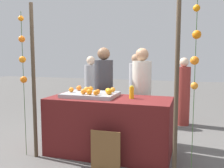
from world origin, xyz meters
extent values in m
plane|color=#565451|center=(0.00, 0.00, 0.00)|extent=(24.00, 24.00, 0.00)
cube|color=#5B1919|center=(0.00, 0.00, 0.45)|extent=(1.91, 0.84, 0.90)
cube|color=#9EA0A5|center=(-0.32, 0.03, 0.93)|extent=(0.84, 0.61, 0.06)
sphere|color=orange|center=(-0.17, -0.05, 1.00)|extent=(0.07, 0.07, 0.07)
sphere|color=orange|center=(-0.15, -0.18, 1.00)|extent=(0.08, 0.08, 0.08)
sphere|color=orange|center=(-0.40, 0.23, 1.00)|extent=(0.08, 0.08, 0.08)
sphere|color=orange|center=(-0.65, 0.00, 1.00)|extent=(0.08, 0.08, 0.08)
sphere|color=orange|center=(-0.42, 0.08, 1.00)|extent=(0.09, 0.09, 0.09)
sphere|color=orange|center=(-0.26, -0.16, 1.00)|extent=(0.09, 0.09, 0.09)
sphere|color=orange|center=(-0.37, -0.15, 1.00)|extent=(0.08, 0.08, 0.08)
sphere|color=orange|center=(-0.61, 0.20, 1.00)|extent=(0.09, 0.09, 0.09)
sphere|color=orange|center=(0.02, -0.06, 1.00)|extent=(0.09, 0.09, 0.09)
sphere|color=orange|center=(-0.42, 0.16, 1.00)|extent=(0.08, 0.08, 0.08)
sphere|color=orange|center=(-0.01, 0.21, 1.00)|extent=(0.08, 0.08, 0.08)
sphere|color=orange|center=(-0.03, 0.03, 1.00)|extent=(0.09, 0.09, 0.09)
cylinder|color=#ECA416|center=(0.35, 0.04, 0.99)|extent=(0.07, 0.07, 0.18)
cylinder|color=yellow|center=(0.35, 0.04, 1.09)|extent=(0.04, 0.04, 0.02)
cube|color=brown|center=(0.14, -0.59, 0.27)|extent=(0.42, 0.01, 0.56)
cube|color=black|center=(0.14, -0.57, 0.27)|extent=(0.39, 0.02, 0.54)
cylinder|color=#333338|center=(-0.33, 0.68, 0.74)|extent=(0.34, 0.34, 1.47)
sphere|color=brown|center=(-0.33, 0.68, 1.58)|extent=(0.23, 0.23, 0.23)
cylinder|color=beige|center=(0.38, 0.72, 0.73)|extent=(0.34, 0.34, 1.46)
sphere|color=#A87A59|center=(0.38, 0.72, 1.57)|extent=(0.23, 0.23, 0.23)
cylinder|color=maroon|center=(1.05, 2.09, 0.65)|extent=(0.30, 0.30, 1.30)
sphere|color=beige|center=(1.05, 2.09, 1.41)|extent=(0.20, 0.20, 0.20)
cylinder|color=#99999E|center=(-1.05, 1.83, 0.67)|extent=(0.31, 0.31, 1.33)
sphere|color=beige|center=(-1.05, 1.83, 1.43)|extent=(0.21, 0.21, 0.21)
cylinder|color=#99999E|center=(0.02, 1.89, 0.69)|extent=(0.32, 0.32, 1.38)
sphere|color=#A87A59|center=(0.02, 1.89, 1.49)|extent=(0.22, 0.22, 0.22)
cylinder|color=#473828|center=(-1.04, -0.46, 1.16)|extent=(0.06, 0.06, 2.31)
cylinder|color=#473828|center=(1.04, -0.46, 1.16)|extent=(0.06, 0.06, 2.31)
cylinder|color=#2D4C23|center=(-1.22, -0.45, 1.10)|extent=(0.01, 0.01, 2.20)
sphere|color=orange|center=(-1.23, -0.45, 2.10)|extent=(0.08, 0.08, 0.08)
sphere|color=orange|center=(-1.21, -0.46, 1.80)|extent=(0.10, 0.10, 0.10)
sphere|color=orange|center=(-1.23, -0.45, 1.49)|extent=(0.10, 0.10, 0.10)
sphere|color=orange|center=(-1.21, -0.46, 1.19)|extent=(0.10, 0.10, 0.10)
cylinder|color=#2D4C23|center=(1.25, -0.52, 1.10)|extent=(0.01, 0.01, 2.20)
sphere|color=orange|center=(1.24, -0.52, 2.10)|extent=(0.08, 0.08, 0.08)
sphere|color=orange|center=(1.25, -0.51, 1.80)|extent=(0.10, 0.10, 0.10)
sphere|color=orange|center=(1.24, -0.52, 1.49)|extent=(0.10, 0.10, 0.10)
sphere|color=orange|center=(1.25, -0.51, 1.19)|extent=(0.09, 0.09, 0.09)
camera|label=1|loc=(1.20, -3.65, 1.56)|focal=40.16mm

